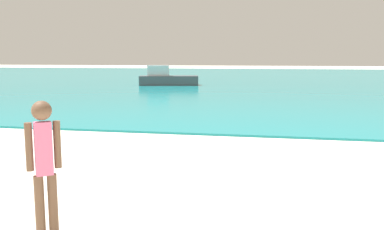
{
  "coord_description": "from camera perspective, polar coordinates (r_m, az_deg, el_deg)",
  "views": [
    {
      "loc": [
        0.63,
        3.7,
        2.0
      ],
      "look_at": [
        -0.51,
        9.57,
        1.16
      ],
      "focal_mm": 38.55,
      "sensor_mm": 36.0,
      "label": 1
    }
  ],
  "objects": [
    {
      "name": "person_standing",
      "position": [
        4.65,
        -19.76,
        -6.36
      ],
      "size": [
        0.3,
        0.25,
        1.55
      ],
      "rotation": [
        0.0,
        0.0,
        3.79
      ],
      "color": "brown",
      "rests_on": "ground"
    },
    {
      "name": "water",
      "position": [
        40.32,
        10.21,
        5.09
      ],
      "size": [
        160.0,
        60.0,
        0.06
      ],
      "primitive_type": "cube",
      "color": "teal",
      "rests_on": "ground"
    },
    {
      "name": "boat_near",
      "position": [
        28.82,
        -3.54,
        5.09
      ],
      "size": [
        4.23,
        2.14,
        1.38
      ],
      "rotation": [
        0.0,
        0.0,
        0.22
      ],
      "color": "#4C4C51",
      "rests_on": "water"
    }
  ]
}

